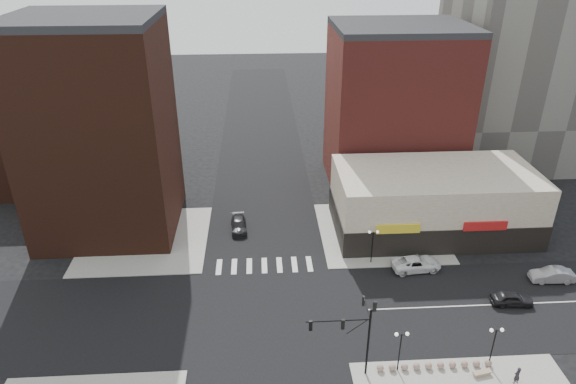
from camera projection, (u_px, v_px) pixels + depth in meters
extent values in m
plane|color=black|center=(267.00, 314.00, 50.56)|extent=(240.00, 240.00, 0.00)
cube|color=black|center=(267.00, 314.00, 50.55)|extent=(200.00, 14.00, 0.02)
cube|color=black|center=(267.00, 314.00, 50.55)|extent=(14.00, 200.00, 0.02)
cube|color=gray|center=(146.00, 239.00, 62.65)|extent=(15.00, 15.00, 0.12)
cube|color=gray|center=(380.00, 232.00, 64.19)|extent=(15.00, 15.00, 0.12)
cube|color=#391C12|center=(100.00, 133.00, 60.30)|extent=(16.00, 15.00, 25.00)
cube|color=#391C12|center=(46.00, 139.00, 76.35)|extent=(20.00, 18.00, 12.00)
cube|color=maroon|center=(394.00, 110.00, 72.78)|extent=(18.00, 15.00, 22.00)
cube|color=beige|center=(434.00, 201.00, 63.18)|extent=(24.00, 12.00, 8.00)
cube|color=black|center=(431.00, 217.00, 64.23)|extent=(24.20, 12.20, 3.40)
cylinder|color=black|center=(368.00, 343.00, 42.11)|extent=(0.18, 0.18, 7.00)
cylinder|color=black|center=(338.00, 321.00, 40.84)|extent=(5.20, 0.11, 0.11)
cylinder|color=black|center=(357.00, 327.00, 41.24)|extent=(1.72, 0.06, 1.46)
cylinder|color=black|center=(367.00, 307.00, 42.31)|extent=(0.11, 3.00, 0.11)
cube|color=black|center=(311.00, 326.00, 40.90)|extent=(0.28, 0.18, 0.95)
sphere|color=red|center=(311.00, 323.00, 40.76)|extent=(0.16, 0.16, 0.16)
cube|color=black|center=(343.00, 324.00, 41.04)|extent=(0.28, 0.18, 0.95)
sphere|color=red|center=(343.00, 321.00, 40.90)|extent=(0.16, 0.16, 0.16)
cube|color=black|center=(363.00, 301.00, 43.64)|extent=(0.18, 0.28, 0.95)
sphere|color=red|center=(364.00, 298.00, 43.51)|extent=(0.16, 0.16, 0.16)
cube|color=black|center=(375.00, 306.00, 40.40)|extent=(0.28, 0.18, 0.95)
sphere|color=red|center=(375.00, 303.00, 40.26)|extent=(0.16, 0.16, 0.16)
cylinder|color=black|center=(400.00, 352.00, 43.07)|extent=(0.11, 0.11, 4.00)
cylinder|color=black|center=(402.00, 335.00, 42.20)|extent=(0.90, 0.06, 0.06)
sphere|color=white|center=(397.00, 334.00, 42.13)|extent=(0.32, 0.32, 0.32)
sphere|color=white|center=(407.00, 334.00, 42.18)|extent=(0.32, 0.32, 0.32)
cylinder|color=black|center=(492.00, 348.00, 43.49)|extent=(0.11, 0.11, 4.00)
cylinder|color=black|center=(497.00, 331.00, 42.63)|extent=(0.90, 0.06, 0.06)
sphere|color=white|center=(492.00, 330.00, 42.56)|extent=(0.32, 0.32, 0.32)
sphere|color=white|center=(502.00, 330.00, 42.61)|extent=(0.32, 0.32, 0.32)
cylinder|color=black|center=(372.00, 247.00, 57.34)|extent=(0.11, 0.11, 4.00)
cylinder|color=black|center=(373.00, 233.00, 56.48)|extent=(0.90, 0.06, 0.06)
sphere|color=white|center=(369.00, 232.00, 56.41)|extent=(0.32, 0.32, 0.32)
sphere|color=white|center=(378.00, 232.00, 56.45)|extent=(0.32, 0.32, 0.32)
sphere|color=#86695C|center=(380.00, 368.00, 43.76)|extent=(0.61, 0.61, 0.61)
sphere|color=#86695C|center=(392.00, 367.00, 43.81)|extent=(0.61, 0.61, 0.61)
sphere|color=#86695C|center=(404.00, 367.00, 43.87)|extent=(0.61, 0.61, 0.61)
sphere|color=#86695C|center=(417.00, 366.00, 43.93)|extent=(0.61, 0.61, 0.61)
sphere|color=#86695C|center=(429.00, 366.00, 43.98)|extent=(0.61, 0.61, 0.61)
sphere|color=#86695C|center=(441.00, 365.00, 44.04)|extent=(0.61, 0.61, 0.61)
sphere|color=#86695C|center=(453.00, 365.00, 44.09)|extent=(0.61, 0.61, 0.61)
sphere|color=#86695C|center=(464.00, 364.00, 44.15)|extent=(0.61, 0.61, 0.61)
sphere|color=#86695C|center=(476.00, 363.00, 44.21)|extent=(0.61, 0.61, 0.61)
sphere|color=#86695C|center=(488.00, 363.00, 44.26)|extent=(0.61, 0.61, 0.61)
imported|color=white|center=(416.00, 264.00, 56.88)|extent=(5.68, 2.99, 1.52)
imported|color=black|center=(512.00, 298.00, 51.56)|extent=(4.28, 2.01, 1.42)
imported|color=#96969B|center=(552.00, 275.00, 54.98)|extent=(4.70, 1.86, 1.52)
imported|color=black|center=(239.00, 225.00, 64.45)|extent=(2.25, 4.83, 1.36)
imported|color=black|center=(517.00, 375.00, 42.31)|extent=(0.72, 0.59, 1.71)
cube|color=tan|center=(482.00, 374.00, 43.40)|extent=(1.49, 0.68, 0.27)
cube|color=tan|center=(482.00, 372.00, 43.31)|extent=(1.68, 0.80, 0.11)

